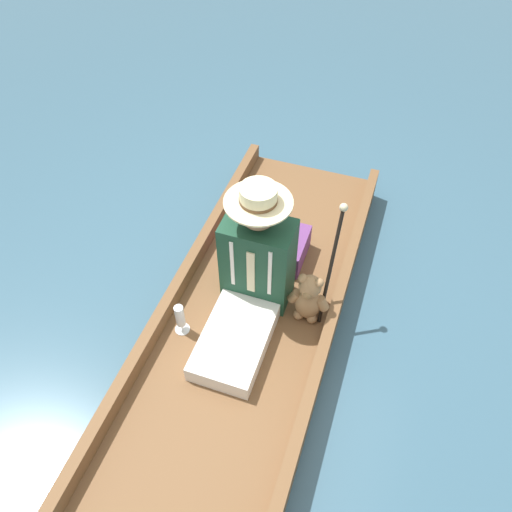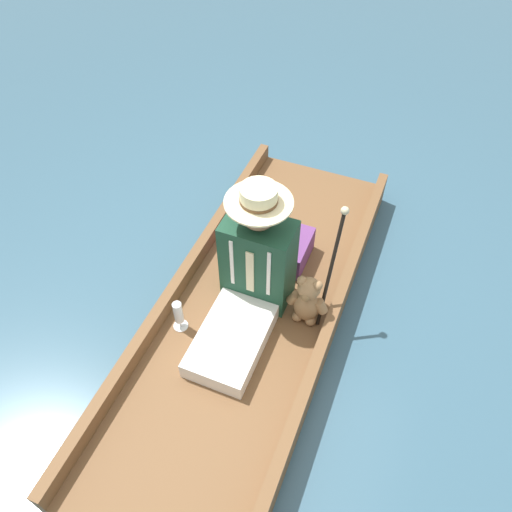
{
  "view_description": "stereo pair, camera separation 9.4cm",
  "coord_description": "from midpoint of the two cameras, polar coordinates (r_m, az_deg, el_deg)",
  "views": [
    {
      "loc": [
        -0.56,
        1.58,
        2.49
      ],
      "look_at": [
        0.01,
        -0.07,
        0.5
      ],
      "focal_mm": 35.0,
      "sensor_mm": 36.0,
      "label": 1
    },
    {
      "loc": [
        -0.65,
        1.55,
        2.49
      ],
      "look_at": [
        0.01,
        -0.07,
        0.5
      ],
      "focal_mm": 35.0,
      "sensor_mm": 36.0,
      "label": 2
    }
  ],
  "objects": [
    {
      "name": "punt_boat",
      "position": [
        2.94,
        -1.22,
        -6.51
      ],
      "size": [
        0.96,
        2.68,
        0.24
      ],
      "color": "brown",
      "rests_on": "ground_plane"
    },
    {
      "name": "ground_plane",
      "position": [
        3.0,
        -1.19,
        -7.35
      ],
      "size": [
        16.0,
        16.0,
        0.0
      ],
      "primitive_type": "plane",
      "color": "#385B70"
    },
    {
      "name": "seat_cushion",
      "position": [
        3.09,
        0.79,
        1.38
      ],
      "size": [
        0.44,
        0.31,
        0.17
      ],
      "color": "#6B3875",
      "rests_on": "punt_boat"
    },
    {
      "name": "walking_cane",
      "position": [
        2.63,
        7.84,
        0.16
      ],
      "size": [
        0.04,
        0.28,
        0.68
      ],
      "color": "black",
      "rests_on": "punt_boat"
    },
    {
      "name": "wine_glass",
      "position": [
        2.74,
        -9.64,
        -6.94
      ],
      "size": [
        0.08,
        0.08,
        0.21
      ],
      "color": "silver",
      "rests_on": "punt_boat"
    },
    {
      "name": "teddy_bear",
      "position": [
        2.74,
        5.03,
        -4.89
      ],
      "size": [
        0.24,
        0.14,
        0.34
      ],
      "color": "#9E754C",
      "rests_on": "punt_boat"
    },
    {
      "name": "seated_person",
      "position": [
        2.67,
        -1.44,
        -2.11
      ],
      "size": [
        0.38,
        0.83,
        0.81
      ],
      "rotation": [
        0.0,
        0.0,
        0.19
      ],
      "color": "white",
      "rests_on": "punt_boat"
    }
  ]
}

